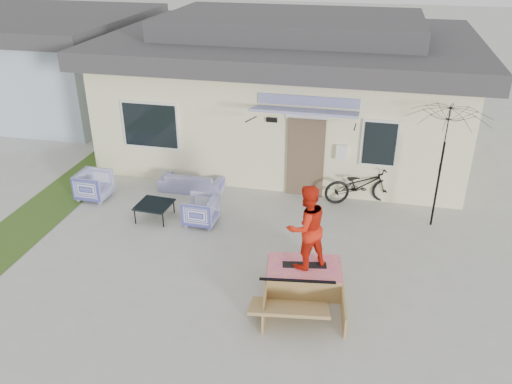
% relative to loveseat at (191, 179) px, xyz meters
% --- Properties ---
extents(ground, '(90.00, 90.00, 0.00)m').
position_rel_loveseat_xyz_m(ground, '(1.98, -4.06, -0.33)').
color(ground, '#A7A79D').
rests_on(ground, ground).
extents(grass_strip, '(1.40, 8.00, 0.01)m').
position_rel_loveseat_xyz_m(grass_strip, '(-3.22, -2.06, -0.33)').
color(grass_strip, '#304E1B').
rests_on(grass_strip, ground).
extents(house, '(10.80, 8.49, 4.10)m').
position_rel_loveseat_xyz_m(house, '(1.98, 3.93, 1.61)').
color(house, beige).
rests_on(house, ground).
extents(neighbor_house, '(8.60, 7.60, 3.50)m').
position_rel_loveseat_xyz_m(neighbor_house, '(-8.52, 5.94, 1.46)').
color(neighbor_house, '#AABCD3').
rests_on(neighbor_house, ground).
extents(loveseat, '(1.69, 0.49, 0.66)m').
position_rel_loveseat_xyz_m(loveseat, '(0.00, 0.00, 0.00)').
color(loveseat, '#34379A').
rests_on(loveseat, ground).
extents(armchair_left, '(0.75, 0.80, 0.80)m').
position_rel_loveseat_xyz_m(armchair_left, '(-2.30, -1.00, 0.07)').
color(armchair_left, '#34379A').
rests_on(armchair_left, ground).
extents(armchair_right, '(0.70, 0.75, 0.76)m').
position_rel_loveseat_xyz_m(armchair_right, '(0.80, -1.64, 0.05)').
color(armchair_right, '#34379A').
rests_on(armchair_right, ground).
extents(coffee_table, '(0.84, 0.84, 0.39)m').
position_rel_loveseat_xyz_m(coffee_table, '(-0.37, -1.67, -0.13)').
color(coffee_table, black).
rests_on(coffee_table, ground).
extents(bicycle, '(1.99, 1.24, 1.20)m').
position_rel_loveseat_xyz_m(bicycle, '(4.43, 0.29, 0.27)').
color(bicycle, black).
rests_on(bicycle, ground).
extents(patio_umbrella, '(2.02, 1.90, 2.20)m').
position_rel_loveseat_xyz_m(patio_umbrella, '(6.15, -0.50, 1.42)').
color(patio_umbrella, black).
rests_on(patio_umbrella, ground).
extents(skate_ramp, '(1.67, 2.07, 0.47)m').
position_rel_loveseat_xyz_m(skate_ramp, '(3.54, -3.59, -0.09)').
color(skate_ramp, olive).
rests_on(skate_ramp, ground).
extents(skateboard, '(0.87, 0.36, 0.05)m').
position_rel_loveseat_xyz_m(skateboard, '(3.53, -3.55, 0.17)').
color(skateboard, black).
rests_on(skateboard, skate_ramp).
extents(skater, '(1.04, 1.02, 1.69)m').
position_rel_loveseat_xyz_m(skater, '(3.53, -3.55, 1.04)').
color(skater, red).
rests_on(skater, skateboard).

